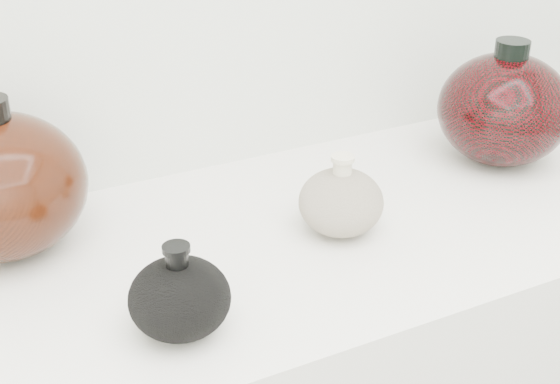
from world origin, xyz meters
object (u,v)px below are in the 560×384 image
cream_gourd_vase (341,201)px  right_round_pot (504,109)px  black_gourd_vase (180,298)px  left_round_pot (0,185)px

cream_gourd_vase → right_round_pot: 0.36m
black_gourd_vase → cream_gourd_vase: size_ratio=1.10×
cream_gourd_vase → right_round_pot: bearing=13.2°
black_gourd_vase → left_round_pot: bearing=117.6°
black_gourd_vase → right_round_pot: bearing=17.2°
black_gourd_vase → cream_gourd_vase: 0.30m
left_round_pot → right_round_pot: size_ratio=1.32×
cream_gourd_vase → left_round_pot: bearing=159.1°
black_gourd_vase → left_round_pot: size_ratio=0.53×
black_gourd_vase → cream_gourd_vase: (0.28, 0.11, 0.00)m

